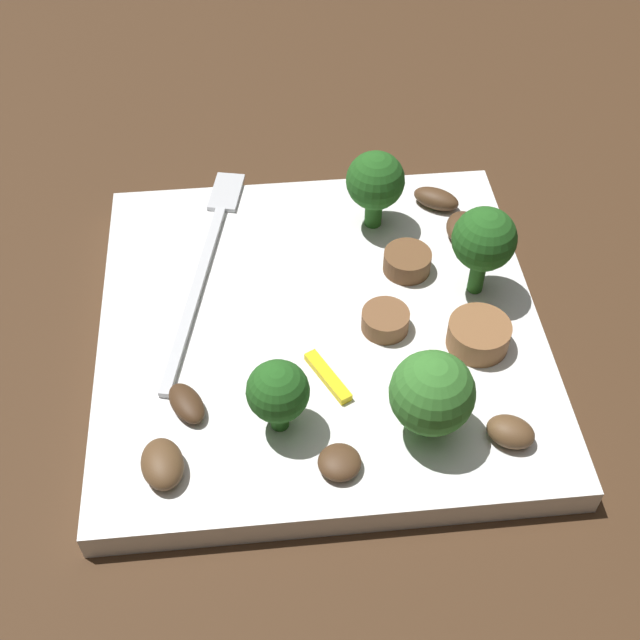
% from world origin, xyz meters
% --- Properties ---
extents(ground_plane, '(1.40, 1.40, 0.00)m').
position_xyz_m(ground_plane, '(0.00, 0.00, 0.00)').
color(ground_plane, '#422B19').
extents(plate, '(0.24, 0.24, 0.02)m').
position_xyz_m(plate, '(0.00, 0.00, 0.01)').
color(plate, white).
rests_on(plate, ground_plane).
extents(fork, '(0.18, 0.05, 0.00)m').
position_xyz_m(fork, '(0.06, 0.06, 0.02)').
color(fork, silver).
rests_on(fork, plate).
extents(broccoli_floret_0, '(0.04, 0.04, 0.05)m').
position_xyz_m(broccoli_floret_0, '(-0.08, -0.05, 0.05)').
color(broccoli_floret_0, '#408630').
rests_on(broccoli_floret_0, plate).
extents(broccoli_floret_1, '(0.03, 0.03, 0.04)m').
position_xyz_m(broccoli_floret_1, '(-0.07, 0.03, 0.04)').
color(broccoli_floret_1, '#296420').
rests_on(broccoli_floret_1, plate).
extents(broccoli_floret_2, '(0.04, 0.04, 0.06)m').
position_xyz_m(broccoli_floret_2, '(0.02, -0.09, 0.05)').
color(broccoli_floret_2, '#296420').
rests_on(broccoli_floret_2, plate).
extents(broccoli_floret_3, '(0.03, 0.03, 0.05)m').
position_xyz_m(broccoli_floret_3, '(0.08, -0.04, 0.05)').
color(broccoli_floret_3, '#296420').
rests_on(broccoli_floret_3, plate).
extents(sausage_slice_0, '(0.04, 0.04, 0.01)m').
position_xyz_m(sausage_slice_0, '(0.03, -0.05, 0.02)').
color(sausage_slice_0, brown).
rests_on(sausage_slice_0, plate).
extents(sausage_slice_1, '(0.03, 0.03, 0.01)m').
position_xyz_m(sausage_slice_1, '(-0.01, -0.03, 0.02)').
color(sausage_slice_1, brown).
rests_on(sausage_slice_1, plate).
extents(sausage_slice_2, '(0.05, 0.05, 0.02)m').
position_xyz_m(sausage_slice_2, '(-0.03, -0.08, 0.02)').
color(sausage_slice_2, brown).
rests_on(sausage_slice_2, plate).
extents(mushroom_0, '(0.03, 0.03, 0.01)m').
position_xyz_m(mushroom_0, '(-0.05, 0.07, 0.02)').
color(mushroom_0, '#422B19').
rests_on(mushroom_0, plate).
extents(mushroom_1, '(0.03, 0.03, 0.01)m').
position_xyz_m(mushroom_1, '(-0.09, -0.08, 0.02)').
color(mushroom_1, brown).
rests_on(mushroom_1, plate).
extents(mushroom_2, '(0.03, 0.03, 0.01)m').
position_xyz_m(mushroom_2, '(0.09, -0.08, 0.02)').
color(mushroom_2, '#4C331E').
rests_on(mushroom_2, plate).
extents(mushroom_3, '(0.03, 0.02, 0.01)m').
position_xyz_m(mushroom_3, '(-0.09, 0.08, 0.02)').
color(mushroom_3, brown).
rests_on(mushroom_3, plate).
extents(mushroom_4, '(0.03, 0.02, 0.01)m').
position_xyz_m(mushroom_4, '(0.06, -0.09, 0.02)').
color(mushroom_4, '#4C331E').
rests_on(mushroom_4, plate).
extents(mushroom_5, '(0.03, 0.03, 0.01)m').
position_xyz_m(mushroom_5, '(-0.09, -0.00, 0.02)').
color(mushroom_5, '#4C331E').
rests_on(mushroom_5, plate).
extents(pepper_strip_3, '(0.04, 0.02, 0.00)m').
position_xyz_m(pepper_strip_3, '(-0.04, -0.00, 0.02)').
color(pepper_strip_3, yellow).
rests_on(pepper_strip_3, plate).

